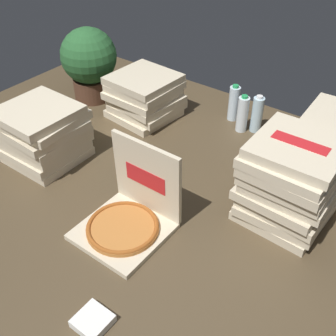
{
  "coord_description": "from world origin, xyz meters",
  "views": [
    {
      "loc": [
        0.98,
        -1.19,
        1.4
      ],
      "look_at": [
        0.01,
        0.1,
        0.14
      ],
      "focal_mm": 44.31,
      "sensor_mm": 36.0,
      "label": 1
    }
  ],
  "objects_px": {
    "open_pizza_box": "(130,215)",
    "pizza_stack_center_far": "(291,182)",
    "pizza_stack_left_mid": "(44,134)",
    "pizza_stack_right_near": "(145,96)",
    "potted_plant": "(89,61)",
    "water_bottle_0": "(234,103)",
    "napkin_pile": "(93,321)",
    "water_bottle_2": "(257,114)",
    "water_bottle_1": "(243,114)"
  },
  "relations": [
    {
      "from": "water_bottle_2",
      "to": "napkin_pile",
      "type": "bearing_deg",
      "value": -84.79
    },
    {
      "from": "water_bottle_2",
      "to": "pizza_stack_center_far",
      "type": "bearing_deg",
      "value": -52.38
    },
    {
      "from": "pizza_stack_center_far",
      "to": "water_bottle_2",
      "type": "height_order",
      "value": "pizza_stack_center_far"
    },
    {
      "from": "water_bottle_0",
      "to": "potted_plant",
      "type": "relative_size",
      "value": 0.49
    },
    {
      "from": "water_bottle_2",
      "to": "napkin_pile",
      "type": "relative_size",
      "value": 1.92
    },
    {
      "from": "napkin_pile",
      "to": "water_bottle_2",
      "type": "bearing_deg",
      "value": 95.21
    },
    {
      "from": "pizza_stack_right_near",
      "to": "potted_plant",
      "type": "bearing_deg",
      "value": -176.21
    },
    {
      "from": "pizza_stack_left_mid",
      "to": "potted_plant",
      "type": "distance_m",
      "value": 0.74
    },
    {
      "from": "pizza_stack_left_mid",
      "to": "water_bottle_0",
      "type": "bearing_deg",
      "value": 58.16
    },
    {
      "from": "water_bottle_2",
      "to": "potted_plant",
      "type": "relative_size",
      "value": 0.49
    },
    {
      "from": "open_pizza_box",
      "to": "pizza_stack_right_near",
      "type": "distance_m",
      "value": 1.01
    },
    {
      "from": "pizza_stack_center_far",
      "to": "water_bottle_1",
      "type": "bearing_deg",
      "value": 134.2
    },
    {
      "from": "pizza_stack_center_far",
      "to": "water_bottle_0",
      "type": "relative_size",
      "value": 1.75
    },
    {
      "from": "pizza_stack_right_near",
      "to": "water_bottle_0",
      "type": "bearing_deg",
      "value": 32.62
    },
    {
      "from": "pizza_stack_right_near",
      "to": "water_bottle_2",
      "type": "relative_size",
      "value": 1.78
    },
    {
      "from": "open_pizza_box",
      "to": "pizza_stack_center_far",
      "type": "xyz_separation_m",
      "value": [
        0.53,
        0.49,
        0.13
      ]
    },
    {
      "from": "open_pizza_box",
      "to": "water_bottle_2",
      "type": "xyz_separation_m",
      "value": [
        0.07,
        1.09,
        0.04
      ]
    },
    {
      "from": "water_bottle_0",
      "to": "napkin_pile",
      "type": "xyz_separation_m",
      "value": [
        0.32,
        -1.58,
        -0.1
      ]
    },
    {
      "from": "water_bottle_0",
      "to": "water_bottle_2",
      "type": "relative_size",
      "value": 1.0
    },
    {
      "from": "water_bottle_1",
      "to": "potted_plant",
      "type": "xyz_separation_m",
      "value": [
        -1.03,
        -0.25,
        0.16
      ]
    },
    {
      "from": "open_pizza_box",
      "to": "pizza_stack_right_near",
      "type": "xyz_separation_m",
      "value": [
        -0.58,
        0.82,
        0.06
      ]
    },
    {
      "from": "pizza_stack_right_near",
      "to": "water_bottle_0",
      "type": "xyz_separation_m",
      "value": [
        0.48,
        0.3,
        -0.02
      ]
    },
    {
      "from": "open_pizza_box",
      "to": "potted_plant",
      "type": "xyz_separation_m",
      "value": [
        -1.03,
        0.79,
        0.19
      ]
    },
    {
      "from": "open_pizza_box",
      "to": "pizza_stack_left_mid",
      "type": "bearing_deg",
      "value": 169.87
    },
    {
      "from": "pizza_stack_center_far",
      "to": "napkin_pile",
      "type": "height_order",
      "value": "pizza_stack_center_far"
    },
    {
      "from": "napkin_pile",
      "to": "water_bottle_1",
      "type": "bearing_deg",
      "value": 98.11
    },
    {
      "from": "open_pizza_box",
      "to": "napkin_pile",
      "type": "height_order",
      "value": "open_pizza_box"
    },
    {
      "from": "potted_plant",
      "to": "pizza_stack_center_far",
      "type": "bearing_deg",
      "value": -10.82
    },
    {
      "from": "water_bottle_0",
      "to": "napkin_pile",
      "type": "relative_size",
      "value": 1.92
    },
    {
      "from": "open_pizza_box",
      "to": "pizza_stack_center_far",
      "type": "height_order",
      "value": "pizza_stack_center_far"
    },
    {
      "from": "pizza_stack_center_far",
      "to": "water_bottle_1",
      "type": "relative_size",
      "value": 1.75
    },
    {
      "from": "water_bottle_0",
      "to": "water_bottle_2",
      "type": "height_order",
      "value": "same"
    },
    {
      "from": "pizza_stack_center_far",
      "to": "potted_plant",
      "type": "relative_size",
      "value": 0.85
    },
    {
      "from": "open_pizza_box",
      "to": "potted_plant",
      "type": "distance_m",
      "value": 1.31
    },
    {
      "from": "pizza_stack_left_mid",
      "to": "pizza_stack_right_near",
      "type": "height_order",
      "value": "pizza_stack_left_mid"
    },
    {
      "from": "water_bottle_0",
      "to": "open_pizza_box",
      "type": "bearing_deg",
      "value": -84.56
    },
    {
      "from": "water_bottle_1",
      "to": "potted_plant",
      "type": "bearing_deg",
      "value": -166.44
    },
    {
      "from": "pizza_stack_left_mid",
      "to": "water_bottle_0",
      "type": "distance_m",
      "value": 1.17
    },
    {
      "from": "water_bottle_2",
      "to": "napkin_pile",
      "type": "height_order",
      "value": "water_bottle_2"
    },
    {
      "from": "water_bottle_0",
      "to": "water_bottle_1",
      "type": "distance_m",
      "value": 0.14
    },
    {
      "from": "water_bottle_2",
      "to": "water_bottle_0",
      "type": "bearing_deg",
      "value": 168.76
    },
    {
      "from": "water_bottle_0",
      "to": "water_bottle_1",
      "type": "bearing_deg",
      "value": -38.04
    },
    {
      "from": "water_bottle_2",
      "to": "potted_plant",
      "type": "height_order",
      "value": "potted_plant"
    },
    {
      "from": "napkin_pile",
      "to": "pizza_stack_right_near",
      "type": "bearing_deg",
      "value": 122.02
    },
    {
      "from": "pizza_stack_left_mid",
      "to": "potted_plant",
      "type": "xyz_separation_m",
      "value": [
        -0.3,
        0.66,
        0.11
      ]
    },
    {
      "from": "open_pizza_box",
      "to": "pizza_stack_center_far",
      "type": "distance_m",
      "value": 0.74
    },
    {
      "from": "water_bottle_1",
      "to": "napkin_pile",
      "type": "distance_m",
      "value": 1.52
    },
    {
      "from": "pizza_stack_center_far",
      "to": "pizza_stack_left_mid",
      "type": "bearing_deg",
      "value": -163.95
    },
    {
      "from": "water_bottle_0",
      "to": "potted_plant",
      "type": "height_order",
      "value": "potted_plant"
    },
    {
      "from": "pizza_stack_right_near",
      "to": "water_bottle_1",
      "type": "bearing_deg",
      "value": 20.52
    }
  ]
}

